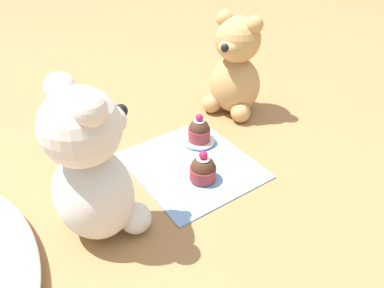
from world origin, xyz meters
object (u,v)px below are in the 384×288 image
teddy_bear_cream (92,169)px  cupcake_near_cream_bear (203,169)px  cupcake_near_tan_bear (199,131)px  teddy_bear_tan (235,69)px  saucer_plate (199,140)px

teddy_bear_cream → cupcake_near_cream_bear: 0.23m
teddy_bear_cream → cupcake_near_tan_bear: teddy_bear_cream is taller
teddy_bear_tan → saucer_plate: teddy_bear_tan is taller
saucer_plate → cupcake_near_cream_bear: bearing=147.5°
teddy_bear_cream → saucer_plate: (0.10, -0.28, -0.12)m
teddy_bear_cream → teddy_bear_tan: 0.47m
cupcake_near_tan_bear → teddy_bear_tan: bearing=-65.7°
teddy_bear_tan → saucer_plate: size_ratio=3.51×
cupcake_near_tan_bear → saucer_plate: bearing=-63.4°
teddy_bear_tan → cupcake_near_cream_bear: teddy_bear_tan is taller
teddy_bear_cream → saucer_plate: 0.32m
teddy_bear_cream → teddy_bear_tan: bearing=-75.5°
teddy_bear_tan → saucer_plate: 0.20m
cupcake_near_cream_bear → saucer_plate: 0.13m
cupcake_near_cream_bear → saucer_plate: size_ratio=0.92×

